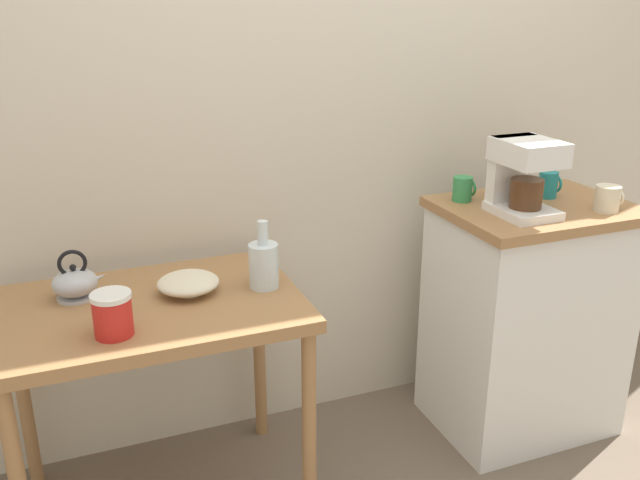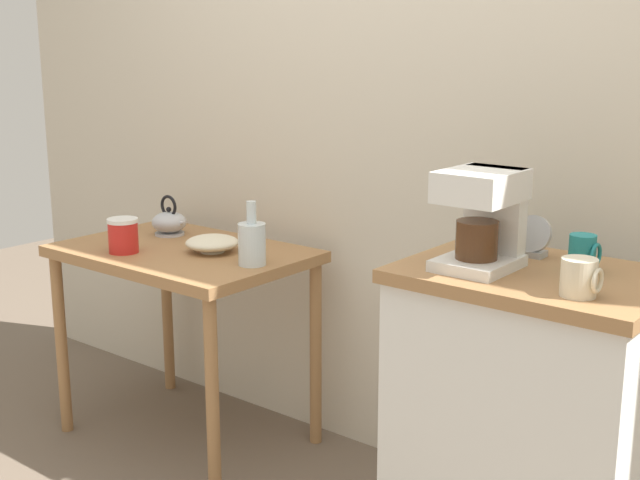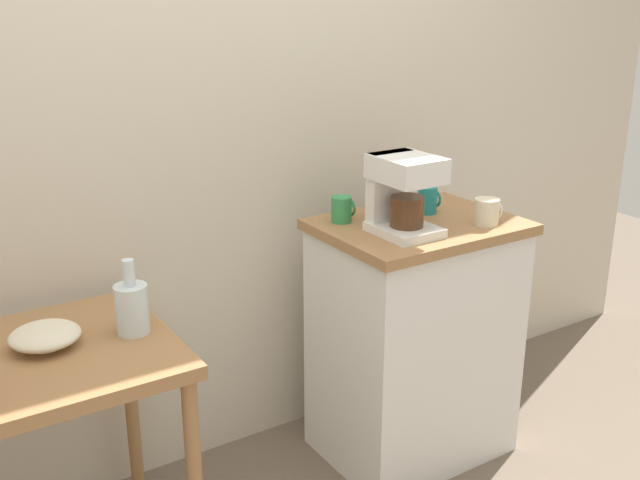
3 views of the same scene
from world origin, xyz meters
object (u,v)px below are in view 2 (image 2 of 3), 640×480
(coffee_maker, at_px, (484,215))
(canister_enamel, at_px, (123,235))
(glass_carafe_vase, at_px, (252,242))
(mug_tall_green, at_px, (486,232))
(mug_dark_teal, at_px, (583,253))
(table_clock, at_px, (533,238))
(bowl_stoneware, at_px, (212,243))
(teakettle, at_px, (170,222))
(mug_small_cream, at_px, (580,278))

(coffee_maker, bearing_deg, canister_enamel, -176.25)
(glass_carafe_vase, distance_m, mug_tall_green, 0.82)
(canister_enamel, height_order, mug_tall_green, mug_tall_green)
(mug_dark_teal, distance_m, table_clock, 0.18)
(glass_carafe_vase, height_order, mug_dark_teal, mug_dark_teal)
(mug_tall_green, relative_size, table_clock, 0.78)
(bowl_stoneware, height_order, canister_enamel, canister_enamel)
(bowl_stoneware, distance_m, mug_tall_green, 1.05)
(mug_tall_green, bearing_deg, teakettle, -179.90)
(canister_enamel, xyz_separation_m, mug_small_cream, (1.67, -0.00, 0.14))
(coffee_maker, xyz_separation_m, mug_dark_teal, (0.22, 0.12, -0.09))
(teakettle, bearing_deg, mug_dark_teal, -2.54)
(mug_tall_green, height_order, table_clock, table_clock)
(bowl_stoneware, height_order, mug_dark_teal, mug_dark_teal)
(canister_enamel, relative_size, coffee_maker, 0.48)
(glass_carafe_vase, xyz_separation_m, coffee_maker, (0.90, -0.07, 0.22))
(canister_enamel, xyz_separation_m, mug_tall_green, (1.28, 0.29, 0.14))
(mug_small_cream, height_order, table_clock, table_clock)
(mug_small_cream, height_order, mug_tall_green, mug_small_cream)
(teakettle, distance_m, coffee_maker, 1.49)
(teakettle, height_order, mug_dark_teal, mug_dark_teal)
(table_clock, bearing_deg, canister_enamel, -168.98)
(bowl_stoneware, relative_size, mug_small_cream, 2.07)
(canister_enamel, relative_size, mug_small_cream, 1.34)
(table_clock, bearing_deg, mug_tall_green, 174.91)
(teakettle, bearing_deg, glass_carafe_vase, -12.83)
(coffee_maker, distance_m, mug_dark_teal, 0.27)
(teakettle, relative_size, mug_dark_teal, 1.70)
(coffee_maker, height_order, mug_dark_teal, coffee_maker)
(glass_carafe_vase, bearing_deg, mug_small_cream, -7.72)
(mug_tall_green, bearing_deg, table_clock, -5.09)
(mug_small_cream, bearing_deg, glass_carafe_vase, 172.28)
(glass_carafe_vase, distance_m, table_clock, 0.97)
(canister_enamel, bearing_deg, mug_small_cream, -0.01)
(canister_enamel, xyz_separation_m, mug_dark_teal, (1.60, 0.21, 0.15))
(mug_tall_green, bearing_deg, mug_dark_teal, -13.54)
(bowl_stoneware, height_order, teakettle, teakettle)
(mug_dark_teal, relative_size, mug_tall_green, 1.08)
(teakettle, xyz_separation_m, canister_enamel, (0.08, -0.29, 0.01))
(table_clock, bearing_deg, mug_dark_teal, -20.60)
(glass_carafe_vase, xyz_separation_m, mug_tall_green, (0.80, 0.13, 0.13))
(mug_small_cream, relative_size, table_clock, 0.80)
(teakettle, xyz_separation_m, table_clock, (1.51, -0.01, 0.16))
(glass_carafe_vase, distance_m, mug_dark_teal, 1.13)
(coffee_maker, bearing_deg, glass_carafe_vase, 175.39)
(mug_small_cream, relative_size, mug_tall_green, 1.03)
(coffee_maker, distance_m, mug_small_cream, 0.33)
(table_clock, bearing_deg, bowl_stoneware, -176.30)
(teakettle, relative_size, mug_small_cream, 1.79)
(mug_small_cream, bearing_deg, mug_dark_teal, 110.10)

